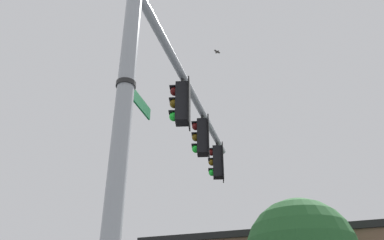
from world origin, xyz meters
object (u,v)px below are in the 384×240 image
Objects in this scene: traffic_light_nearest_pole at (181,103)px; street_name_sign at (132,93)px; traffic_light_mid_inner at (202,137)px; traffic_light_mid_outer at (217,162)px; bird_flying at (217,52)px.

street_name_sign is at bearing 167.71° from traffic_light_nearest_pole.
traffic_light_mid_inner and traffic_light_mid_outer have the same top height.
traffic_light_mid_inner is at bearing 167.28° from traffic_light_mid_outer.
street_name_sign is at bearing 165.30° from bird_flying.
traffic_light_nearest_pole is 1.00× the size of traffic_light_mid_inner.
traffic_light_mid_inner is 1.16× the size of street_name_sign.
traffic_light_mid_inner is (1.88, -0.42, 0.00)m from traffic_light_nearest_pole.
traffic_light_mid_inner is at bearing -12.72° from traffic_light_nearest_pole.
traffic_light_nearest_pole and traffic_light_mid_inner have the same top height.
traffic_light_nearest_pole and traffic_light_mid_outer have the same top height.
street_name_sign is (-4.46, 0.99, -1.33)m from traffic_light_mid_inner.
bird_flying is at bearing -16.56° from traffic_light_nearest_pole.
street_name_sign is (-2.59, 0.56, -1.33)m from traffic_light_nearest_pole.
bird_flying is at bearing -21.35° from traffic_light_mid_inner.
traffic_light_nearest_pole is at bearing 167.28° from traffic_light_mid_inner.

